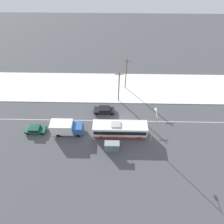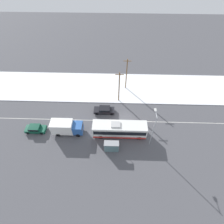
{
  "view_description": "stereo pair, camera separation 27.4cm",
  "coord_description": "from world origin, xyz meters",
  "px_view_note": "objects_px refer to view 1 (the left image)",
  "views": [
    {
      "loc": [
        -2.08,
        -23.27,
        30.3
      ],
      "look_at": [
        -2.56,
        1.33,
        1.4
      ],
      "focal_mm": 28.0,
      "sensor_mm": 36.0,
      "label": 1
    },
    {
      "loc": [
        -1.8,
        -23.26,
        30.3
      ],
      "look_at": [
        -2.56,
        1.33,
        1.4
      ],
      "focal_mm": 28.0,
      "sensor_mm": 36.0,
      "label": 2
    }
  ],
  "objects_px": {
    "city_bus": "(120,129)",
    "utility_pole_roadside": "(119,87)",
    "sedan_car": "(104,110)",
    "box_truck": "(66,128)",
    "utility_pole_snowlot": "(126,74)",
    "parked_car_near_truck": "(35,129)",
    "pedestrian_at_stop": "(111,142)",
    "bus_shelter": "(112,146)",
    "streetlamp": "(154,127)"
  },
  "relations": [
    {
      "from": "parked_car_near_truck",
      "to": "bus_shelter",
      "type": "bearing_deg",
      "value": -14.73
    },
    {
      "from": "utility_pole_snowlot",
      "to": "sedan_car",
      "type": "bearing_deg",
      "value": -120.46
    },
    {
      "from": "sedan_car",
      "to": "utility_pole_roadside",
      "type": "bearing_deg",
      "value": -129.89
    },
    {
      "from": "city_bus",
      "to": "streetlamp",
      "type": "height_order",
      "value": "streetlamp"
    },
    {
      "from": "streetlamp",
      "to": "utility_pole_roadside",
      "type": "distance_m",
      "value": 13.01
    },
    {
      "from": "city_bus",
      "to": "sedan_car",
      "type": "distance_m",
      "value": 6.79
    },
    {
      "from": "box_truck",
      "to": "sedan_car",
      "type": "bearing_deg",
      "value": 37.95
    },
    {
      "from": "box_truck",
      "to": "pedestrian_at_stop",
      "type": "distance_m",
      "value": 9.44
    },
    {
      "from": "box_truck",
      "to": "bus_shelter",
      "type": "relative_size",
      "value": 2.25
    },
    {
      "from": "utility_pole_roadside",
      "to": "pedestrian_at_stop",
      "type": "bearing_deg",
      "value": -96.8
    },
    {
      "from": "sedan_car",
      "to": "utility_pole_snowlot",
      "type": "distance_m",
      "value": 10.4
    },
    {
      "from": "city_bus",
      "to": "pedestrian_at_stop",
      "type": "bearing_deg",
      "value": -122.48
    },
    {
      "from": "pedestrian_at_stop",
      "to": "utility_pole_roadside",
      "type": "distance_m",
      "value": 12.75
    },
    {
      "from": "sedan_car",
      "to": "box_truck",
      "type": "bearing_deg",
      "value": 37.95
    },
    {
      "from": "city_bus",
      "to": "utility_pole_roadside",
      "type": "xyz_separation_m",
      "value": [
        -0.21,
        9.63,
        2.65
      ]
    },
    {
      "from": "box_truck",
      "to": "utility_pole_snowlot",
      "type": "distance_m",
      "value": 18.82
    },
    {
      "from": "parked_car_near_truck",
      "to": "pedestrian_at_stop",
      "type": "distance_m",
      "value": 15.91
    },
    {
      "from": "box_truck",
      "to": "bus_shelter",
      "type": "xyz_separation_m",
      "value": [
        9.19,
        -4.03,
        -0.08
      ]
    },
    {
      "from": "city_bus",
      "to": "parked_car_near_truck",
      "type": "height_order",
      "value": "city_bus"
    },
    {
      "from": "parked_car_near_truck",
      "to": "streetlamp",
      "type": "distance_m",
      "value": 23.65
    },
    {
      "from": "bus_shelter",
      "to": "box_truck",
      "type": "bearing_deg",
      "value": 156.29
    },
    {
      "from": "box_truck",
      "to": "pedestrian_at_stop",
      "type": "relative_size",
      "value": 3.51
    },
    {
      "from": "box_truck",
      "to": "bus_shelter",
      "type": "bearing_deg",
      "value": -23.71
    },
    {
      "from": "bus_shelter",
      "to": "utility_pole_snowlot",
      "type": "relative_size",
      "value": 0.33
    },
    {
      "from": "utility_pole_roadside",
      "to": "utility_pole_snowlot",
      "type": "height_order",
      "value": "utility_pole_snowlot"
    },
    {
      "from": "box_truck",
      "to": "utility_pole_snowlot",
      "type": "relative_size",
      "value": 0.73
    },
    {
      "from": "bus_shelter",
      "to": "streetlamp",
      "type": "xyz_separation_m",
      "value": [
        7.32,
        2.03,
        3.49
      ]
    },
    {
      "from": "parked_car_near_truck",
      "to": "utility_pole_roadside",
      "type": "xyz_separation_m",
      "value": [
        17.1,
        9.36,
        3.5
      ]
    },
    {
      "from": "utility_pole_roadside",
      "to": "streetlamp",
      "type": "bearing_deg",
      "value": -62.25
    },
    {
      "from": "sedan_car",
      "to": "utility_pole_snowlot",
      "type": "relative_size",
      "value": 0.54
    },
    {
      "from": "city_bus",
      "to": "box_truck",
      "type": "relative_size",
      "value": 1.71
    },
    {
      "from": "pedestrian_at_stop",
      "to": "sedan_car",
      "type": "bearing_deg",
      "value": 101.6
    },
    {
      "from": "pedestrian_at_stop",
      "to": "utility_pole_roadside",
      "type": "height_order",
      "value": "utility_pole_roadside"
    },
    {
      "from": "city_bus",
      "to": "pedestrian_at_stop",
      "type": "xyz_separation_m",
      "value": [
        -1.67,
        -2.62,
        -0.56
      ]
    },
    {
      "from": "city_bus",
      "to": "streetlamp",
      "type": "xyz_separation_m",
      "value": [
        5.84,
        -1.86,
        3.52
      ]
    },
    {
      "from": "sedan_car",
      "to": "utility_pole_roadside",
      "type": "xyz_separation_m",
      "value": [
        3.19,
        3.82,
        3.5
      ]
    },
    {
      "from": "utility_pole_snowlot",
      "to": "box_truck",
      "type": "bearing_deg",
      "value": -130.96
    },
    {
      "from": "utility_pole_snowlot",
      "to": "streetlamp",
      "type": "bearing_deg",
      "value": -75.02
    },
    {
      "from": "box_truck",
      "to": "parked_car_near_truck",
      "type": "height_order",
      "value": "box_truck"
    },
    {
      "from": "city_bus",
      "to": "sedan_car",
      "type": "relative_size",
      "value": 2.32
    },
    {
      "from": "parked_car_near_truck",
      "to": "pedestrian_at_stop",
      "type": "relative_size",
      "value": 2.34
    },
    {
      "from": "sedan_car",
      "to": "streetlamp",
      "type": "bearing_deg",
      "value": 140.28
    },
    {
      "from": "bus_shelter",
      "to": "streetlamp",
      "type": "relative_size",
      "value": 0.33
    },
    {
      "from": "streetlamp",
      "to": "bus_shelter",
      "type": "bearing_deg",
      "value": -164.49
    },
    {
      "from": "city_bus",
      "to": "utility_pole_roadside",
      "type": "height_order",
      "value": "utility_pole_roadside"
    },
    {
      "from": "utility_pole_snowlot",
      "to": "parked_car_near_truck",
      "type": "bearing_deg",
      "value": -143.51
    },
    {
      "from": "bus_shelter",
      "to": "utility_pole_roadside",
      "type": "relative_size",
      "value": 0.34
    },
    {
      "from": "parked_car_near_truck",
      "to": "utility_pole_snowlot",
      "type": "distance_m",
      "value": 23.73
    },
    {
      "from": "box_truck",
      "to": "utility_pole_roadside",
      "type": "xyz_separation_m",
      "value": [
        10.47,
        9.49,
        2.54
      ]
    },
    {
      "from": "pedestrian_at_stop",
      "to": "utility_pole_snowlot",
      "type": "height_order",
      "value": "utility_pole_snowlot"
    }
  ]
}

